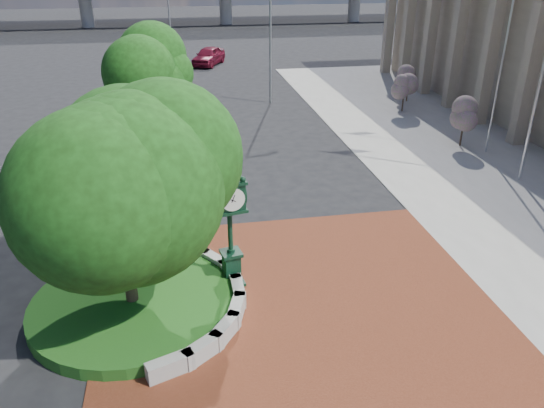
% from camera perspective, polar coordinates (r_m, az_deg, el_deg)
% --- Properties ---
extents(ground, '(200.00, 200.00, 0.00)m').
position_cam_1_polar(ground, '(17.22, 2.36, -9.50)').
color(ground, black).
rests_on(ground, ground).
extents(plaza, '(12.00, 12.00, 0.04)m').
position_cam_1_polar(plaza, '(16.42, 3.13, -11.40)').
color(plaza, maroon).
rests_on(plaza, ground).
extents(planter_wall, '(2.96, 6.77, 0.54)m').
position_cam_1_polar(planter_wall, '(16.77, -6.82, -9.64)').
color(planter_wall, '#9E9B93').
rests_on(planter_wall, ground).
extents(grass_bed, '(6.10, 6.10, 0.40)m').
position_cam_1_polar(grass_bed, '(16.90, -14.70, -10.39)').
color(grass_bed, '#1C4714').
rests_on(grass_bed, ground).
extents(tree_planter, '(5.20, 5.20, 6.33)m').
position_cam_1_polar(tree_planter, '(15.16, -16.16, 0.51)').
color(tree_planter, '#38281C').
rests_on(tree_planter, ground).
extents(tree_street, '(4.40, 4.40, 5.45)m').
position_cam_1_polar(tree_street, '(32.44, -11.80, 13.18)').
color(tree_street, '#38281C').
rests_on(tree_street, ground).
extents(post_clock, '(1.04, 1.04, 4.33)m').
position_cam_1_polar(post_clock, '(16.47, -4.57, -1.65)').
color(post_clock, black).
rests_on(post_clock, ground).
extents(parked_car, '(3.92, 5.36, 1.70)m').
position_cam_1_polar(parked_car, '(53.01, -6.84, 15.53)').
color(parked_car, maroon).
rests_on(parked_car, ground).
extents(flagpole_b, '(1.44, 0.16, 9.18)m').
position_cam_1_polar(flagpole_b, '(30.07, 23.46, 13.59)').
color(flagpole_b, silver).
rests_on(flagpole_b, ground).
extents(street_lamp_near, '(1.94, 0.64, 8.76)m').
position_cam_1_polar(street_lamp_near, '(38.14, 0.13, 18.37)').
color(street_lamp_near, slate).
rests_on(street_lamp_near, ground).
extents(shrub_near, '(1.20, 1.20, 2.20)m').
position_cam_1_polar(shrub_near, '(31.26, 19.96, 8.62)').
color(shrub_near, '#38281C').
rests_on(shrub_near, ground).
extents(shrub_mid, '(1.20, 1.20, 2.20)m').
position_cam_1_polar(shrub_mid, '(37.37, 14.05, 11.96)').
color(shrub_mid, '#38281C').
rests_on(shrub_mid, ground).
extents(shrub_far, '(1.20, 1.20, 2.20)m').
position_cam_1_polar(shrub_far, '(40.13, 14.49, 12.81)').
color(shrub_far, '#38281C').
rests_on(shrub_far, ground).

